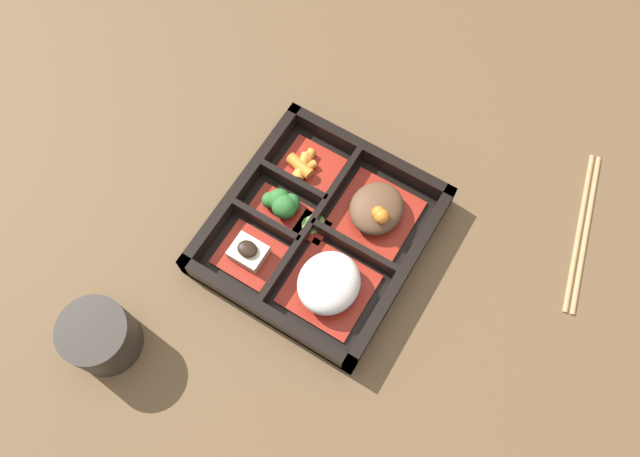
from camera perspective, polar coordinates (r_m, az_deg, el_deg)
The scene contains 11 objects.
ground_plane at distance 0.81m, azimuth 0.00°, elevation -0.66°, with size 3.00×3.00×0.00m, color brown.
bento_base at distance 0.81m, azimuth 0.00°, elevation -0.53°, with size 0.27×0.25×0.01m.
bento_rim at distance 0.79m, azimuth -0.22°, elevation -0.01°, with size 0.27×0.25×0.04m.
bowl_stew at distance 0.80m, azimuth 5.18°, elevation 1.70°, with size 0.10×0.10×0.05m.
bowl_rice at distance 0.75m, azimuth 0.82°, elevation -5.08°, with size 0.10×0.10×0.05m.
bowl_carrots at distance 0.83m, azimuth -1.24°, elevation 5.77°, with size 0.06×0.08×0.02m.
bowl_greens at distance 0.80m, azimuth -3.40°, elevation 2.31°, with size 0.05×0.08×0.04m.
bowl_tofu at distance 0.79m, azimuth -6.53°, elevation -2.27°, with size 0.07×0.08×0.03m.
bowl_pickles at distance 0.80m, azimuth -0.68°, elevation 0.28°, with size 0.04×0.04×0.01m.
tea_cup at distance 0.78m, azimuth -19.46°, elevation -9.28°, with size 0.08×0.08×0.07m.
chopsticks at distance 0.88m, azimuth 22.96°, elevation -0.16°, with size 0.23×0.07×0.01m.
Camera 1 is at (0.25, 0.15, 0.76)m, focal length 35.00 mm.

